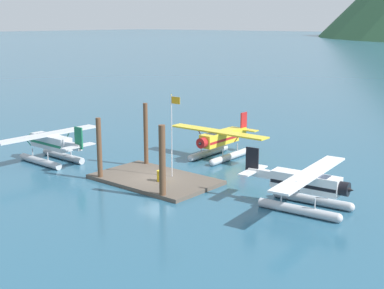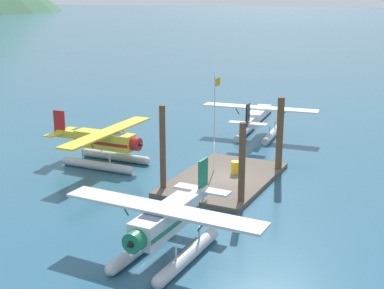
% 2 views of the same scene
% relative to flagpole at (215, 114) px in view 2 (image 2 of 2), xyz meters
% --- Properties ---
extents(ground_plane, '(1200.00, 1200.00, 0.00)m').
position_rel_flagpole_xyz_m(ground_plane, '(-0.96, -1.15, -4.47)').
color(ground_plane, '#285670').
extents(dock_platform, '(10.01, 6.12, 0.30)m').
position_rel_flagpole_xyz_m(dock_platform, '(-0.96, -1.15, -4.32)').
color(dock_platform, brown).
rests_on(dock_platform, ground).
extents(piling_near_left, '(0.41, 0.41, 5.19)m').
position_rel_flagpole_xyz_m(piling_near_left, '(-4.58, -3.81, -1.88)').
color(piling_near_left, brown).
rests_on(piling_near_left, ground).
extents(piling_near_right, '(0.49, 0.49, 5.52)m').
position_rel_flagpole_xyz_m(piling_near_right, '(2.52, -3.94, -1.71)').
color(piling_near_right, brown).
rests_on(piling_near_right, ground).
extents(piling_far_left, '(0.39, 0.39, 5.75)m').
position_rel_flagpole_xyz_m(piling_far_left, '(-4.65, 1.59, -1.60)').
color(piling_far_left, brown).
rests_on(piling_far_left, ground).
extents(flagpole, '(0.95, 0.10, 6.79)m').
position_rel_flagpole_xyz_m(flagpole, '(0.00, 0.00, 0.00)').
color(flagpole, silver).
rests_on(flagpole, dock_platform).
extents(fuel_drum, '(0.62, 0.62, 0.88)m').
position_rel_flagpole_xyz_m(fuel_drum, '(0.07, -1.57, -3.73)').
color(fuel_drum, gold).
rests_on(fuel_drum, dock_platform).
extents(seaplane_white_stbd_fwd, '(7.96, 10.49, 3.84)m').
position_rel_flagpole_xyz_m(seaplane_white_stbd_fwd, '(11.61, 0.77, -2.89)').
color(seaplane_white_stbd_fwd, '#B7BABF').
rests_on(seaplane_white_stbd_fwd, ground).
extents(seaplane_silver_port_aft, '(7.98, 10.42, 3.84)m').
position_rel_flagpole_xyz_m(seaplane_silver_port_aft, '(-12.47, -2.89, -2.89)').
color(seaplane_silver_port_aft, '#B7BABF').
rests_on(seaplane_silver_port_aft, ground).
extents(seaplane_yellow_bow_centre, '(10.43, 7.98, 3.84)m').
position_rel_flagpole_xyz_m(seaplane_yellow_bow_centre, '(-1.54, 8.28, -2.89)').
color(seaplane_yellow_bow_centre, '#B7BABF').
rests_on(seaplane_yellow_bow_centre, ground).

